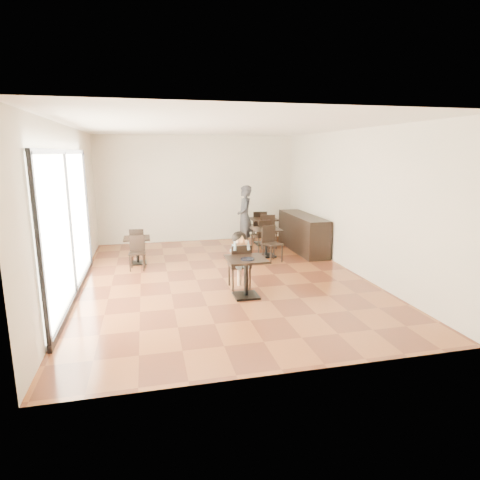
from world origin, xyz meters
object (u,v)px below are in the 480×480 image
object	(u,v)px
chair_mid_b	(273,244)
chair_back_a	(259,226)
adult_patron	(245,217)
chair_left_a	(138,243)
child_table	(246,278)
child_chair	(239,266)
cafe_table_left	(137,251)
chair_mid_a	(260,236)
child	(239,260)
cafe_table_back	(263,231)
chair_back_b	(269,232)
chair_left_b	(137,253)
cafe_table_mid	(266,242)

from	to	relation	value
chair_mid_b	chair_back_a	xyz separation A→B (m)	(0.34, 2.45, 0.02)
adult_patron	chair_left_a	xyz separation A→B (m)	(-2.99, -0.53, -0.50)
child_table	child_chair	bearing A→B (deg)	90.00
cafe_table_left	chair_back_a	distance (m)	4.09
chair_mid_a	child	bearing A→B (deg)	47.48
cafe_table_left	chair_mid_b	size ratio (longest dim) A/B	0.73
adult_patron	child	bearing A→B (deg)	-9.43
child_chair	cafe_table_back	world-z (taller)	child_chair
chair_back_b	cafe_table_back	bearing A→B (deg)	96.16
chair_left_b	chair_left_a	bearing A→B (deg)	94.81
cafe_table_left	child_chair	bearing A→B (deg)	-49.07
child_chair	chair_mid_a	world-z (taller)	child_chair
chair_mid_a	chair_left_a	world-z (taller)	chair_mid_a
child_chair	chair_mid_a	xyz separation A→B (m)	(1.26, 2.85, -0.01)
child_chair	chair_left_a	world-z (taller)	child_chair
child_chair	chair_back_a	world-z (taller)	chair_back_a
chair_mid_a	child_table	bearing A→B (deg)	50.99
cafe_table_back	chair_mid_a	distance (m)	0.93
adult_patron	chair_mid_a	bearing A→B (deg)	34.60
cafe_table_back	chair_back_b	world-z (taller)	chair_back_b
adult_patron	chair_mid_b	xyz separation A→B (m)	(0.31, -1.67, -0.45)
chair_left_a	chair_left_b	bearing A→B (deg)	94.81
chair_left_a	child	bearing A→B (deg)	129.89
chair_mid_a	chair_back_a	world-z (taller)	chair_back_a
child_chair	chair_left_b	distance (m)	2.71
cafe_table_left	chair_left_b	bearing A→B (deg)	-90.00
chair_back_a	adult_patron	bearing A→B (deg)	56.32
chair_left_a	cafe_table_left	bearing A→B (deg)	94.81
chair_back_a	chair_mid_a	bearing A→B (deg)	81.90
cafe_table_mid	chair_back_b	xyz separation A→B (m)	(0.34, 0.87, 0.10)
chair_mid_b	chair_back_b	bearing A→B (deg)	57.76
child_chair	chair_back_b	xyz separation A→B (m)	(1.61, 3.17, 0.01)
child_chair	chair_left_a	bearing A→B (deg)	-54.92
child_table	chair_left_b	world-z (taller)	chair_left_b
child_chair	chair_left_b	bearing A→B (deg)	-41.44
adult_patron	chair_mid_a	world-z (taller)	adult_patron
child_table	chair_left_b	bearing A→B (deg)	130.93
child	chair_left_a	distance (m)	3.54
cafe_table_mid	chair_left_a	size ratio (longest dim) A/B	0.94
child	chair_back_b	world-z (taller)	child
chair_left_a	chair_back_b	distance (m)	3.65
child	chair_left_a	xyz separation A→B (m)	(-2.03, 2.89, -0.18)
child_chair	child	distance (m)	0.12
cafe_table_mid	chair_mid_a	world-z (taller)	chair_mid_a
child_chair	child	xyz separation A→B (m)	(0.00, 0.00, 0.12)
chair_back_a	chair_back_b	xyz separation A→B (m)	(0.00, -1.03, 0.00)
child_chair	chair_mid_a	bearing A→B (deg)	-113.86
child_chair	adult_patron	xyz separation A→B (m)	(0.96, 3.42, 0.44)
child	chair_left_b	size ratio (longest dim) A/B	1.45
cafe_table_back	chair_mid_a	xyz separation A→B (m)	(-0.34, -0.87, 0.06)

